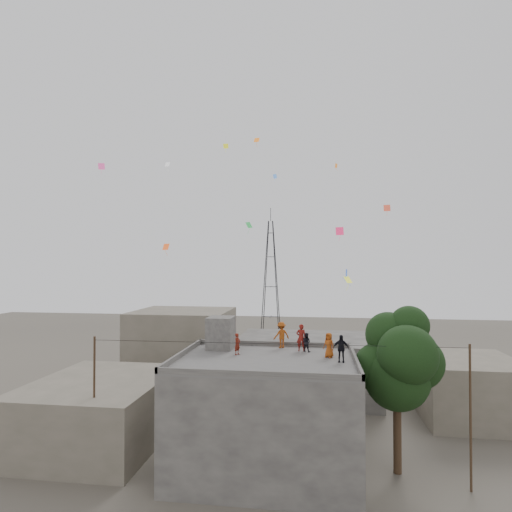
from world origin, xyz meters
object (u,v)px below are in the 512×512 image
(tree, at_px, (400,361))
(person_dark_adult, at_px, (341,348))
(transmission_tower, at_px, (271,280))
(person_red_adult, at_px, (301,338))
(stair_head_box, at_px, (221,333))

(tree, bearing_deg, person_dark_adult, -166.68)
(tree, xyz_separation_m, person_dark_adult, (-3.23, -0.76, 0.74))
(transmission_tower, relative_size, person_dark_adult, 13.48)
(tree, distance_m, person_red_adult, 5.87)
(tree, bearing_deg, stair_head_box, 169.26)
(stair_head_box, relative_size, person_dark_adult, 1.35)
(stair_head_box, bearing_deg, tree, -10.74)
(stair_head_box, xyz_separation_m, person_dark_adult, (7.34, -2.77, -0.26))
(stair_head_box, distance_m, person_dark_adult, 7.85)
(person_dark_adult, bearing_deg, tree, 15.19)
(person_red_adult, bearing_deg, transmission_tower, -84.07)
(stair_head_box, distance_m, tree, 10.80)
(person_red_adult, xyz_separation_m, person_dark_adult, (2.26, -2.67, -0.09))
(transmission_tower, height_order, person_red_adult, transmission_tower)
(stair_head_box, xyz_separation_m, tree, (10.57, -2.00, -1.00))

